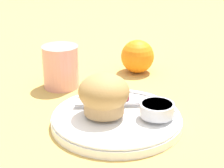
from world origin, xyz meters
name	(u,v)px	position (x,y,z in m)	size (l,w,h in m)	color
ground_plane	(115,117)	(0.00, 0.00, 0.00)	(3.00, 3.00, 0.00)	tan
plate	(119,119)	(0.00, -0.03, 0.01)	(0.23, 0.23, 0.02)	white
muffin	(104,95)	(-0.02, -0.02, 0.05)	(0.09, 0.09, 0.07)	tan
cream_ramekin	(157,109)	(0.07, -0.04, 0.03)	(0.06, 0.06, 0.02)	silver
berry_pair	(120,98)	(0.01, 0.02, 0.03)	(0.03, 0.02, 0.02)	maroon
butter_knife	(119,103)	(0.01, 0.01, 0.02)	(0.17, 0.02, 0.00)	#B7B7BC
orange_fruit	(137,56)	(0.08, 0.23, 0.04)	(0.08, 0.08, 0.08)	orange
juice_glass	(61,67)	(-0.10, 0.16, 0.05)	(0.08, 0.08, 0.09)	#E5998C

